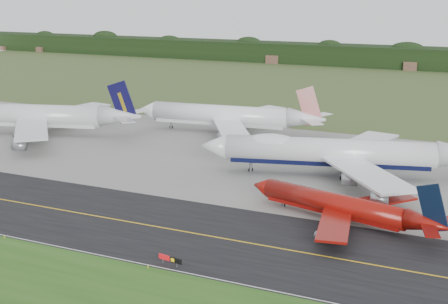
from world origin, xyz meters
TOP-DOWN VIEW (x-y plane):
  - ground at (0.00, 0.00)m, footprint 600.00×600.00m
  - taxiway at (0.00, -4.00)m, footprint 400.00×32.00m
  - apron at (0.00, 51.00)m, footprint 400.00×78.00m
  - taxiway_centreline at (0.00, -4.00)m, footprint 400.00×0.40m
  - taxiway_edge_line at (0.00, -19.50)m, footprint 400.00×0.25m
  - horizon_treeline at (0.00, 273.76)m, footprint 700.00×25.00m
  - jet_ba_747 at (11.28, 43.43)m, footprint 68.96×56.04m
  - jet_red_737 at (19.87, 13.43)m, footprint 41.85×33.44m
  - jet_navy_gold at (-86.31, 49.11)m, footprint 67.42×57.44m
  - jet_star_tail at (-32.21, 75.84)m, footprint 61.60×51.25m
  - taxiway_sign at (-1.10, -18.01)m, footprint 4.64×0.93m
  - edge_marker_left at (-34.35, -20.50)m, footprint 0.16×0.16m
  - edge_marker_center at (-3.84, -20.50)m, footprint 0.16×0.16m

SIDE VIEW (x-z plane):
  - ground at x=0.00m, z-range 0.00..0.00m
  - apron at x=0.00m, z-range 0.00..0.01m
  - taxiway at x=0.00m, z-range 0.00..0.02m
  - taxiway_centreline at x=0.00m, z-range 0.03..0.03m
  - taxiway_edge_line at x=0.00m, z-range 0.03..0.03m
  - edge_marker_left at x=-34.35m, z-range 0.00..0.50m
  - edge_marker_center at x=-3.84m, z-range 0.00..0.50m
  - taxiway_sign at x=-1.10m, z-range 0.32..1.88m
  - jet_red_737 at x=19.87m, z-range -2.56..8.88m
  - jet_star_tail at x=-32.21m, z-range -2.71..13.53m
  - horizon_treeline at x=0.00m, z-range -0.53..11.47m
  - jet_navy_gold at x=-86.31m, z-range -3.03..14.64m
  - jet_ba_747 at x=11.28m, z-range -2.80..14.74m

